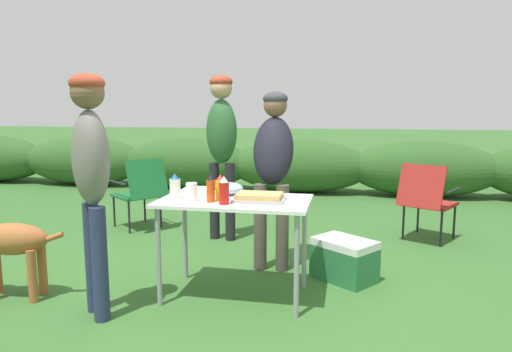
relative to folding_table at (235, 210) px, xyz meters
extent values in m
plane|color=#336028|center=(0.00, 0.00, -0.66)|extent=(60.00, 60.00, 0.00)
ellipsoid|color=#2D5623|center=(-4.00, 4.44, -0.22)|extent=(2.40, 0.90, 0.89)
ellipsoid|color=#2D5623|center=(-2.00, 4.44, -0.22)|extent=(2.40, 0.90, 0.89)
ellipsoid|color=#2D5623|center=(0.00, 4.44, -0.22)|extent=(2.40, 0.90, 0.89)
ellipsoid|color=#2D5623|center=(2.00, 4.44, -0.22)|extent=(2.40, 0.90, 0.89)
cube|color=white|center=(0.00, 0.00, 0.06)|extent=(1.10, 0.64, 0.02)
cylinder|color=gray|center=(-0.49, -0.27, -0.31)|extent=(0.04, 0.04, 0.71)
cylinder|color=gray|center=(0.49, -0.27, -0.31)|extent=(0.04, 0.04, 0.71)
cylinder|color=gray|center=(-0.49, 0.27, -0.31)|extent=(0.04, 0.04, 0.71)
cylinder|color=gray|center=(0.49, 0.27, -0.31)|extent=(0.04, 0.04, 0.71)
cube|color=#9E9EA3|center=(0.19, -0.02, 0.09)|extent=(0.36, 0.26, 0.02)
cube|color=tan|center=(0.19, -0.02, 0.11)|extent=(0.32, 0.22, 0.04)
cylinder|color=white|center=(-0.33, 0.14, 0.10)|extent=(0.24, 0.24, 0.04)
ellipsoid|color=#99B2CC|center=(-0.09, 0.18, 0.12)|extent=(0.21, 0.21, 0.09)
cylinder|color=white|center=(-0.28, -0.13, 0.14)|extent=(0.08, 0.08, 0.13)
cylinder|color=red|center=(-0.03, -0.18, 0.15)|extent=(0.07, 0.07, 0.15)
cone|color=white|center=(-0.03, -0.18, 0.25)|extent=(0.06, 0.06, 0.04)
cylinder|color=silver|center=(-0.43, -0.07, 0.15)|extent=(0.08, 0.08, 0.15)
cone|color=#194793|center=(-0.43, -0.07, 0.24)|extent=(0.07, 0.07, 0.04)
cylinder|color=#CC4214|center=(-0.14, -0.13, 0.16)|extent=(0.06, 0.06, 0.16)
cone|color=black|center=(-0.14, -0.13, 0.26)|extent=(0.05, 0.05, 0.04)
cylinder|color=yellow|center=(-0.09, -0.05, 0.15)|extent=(0.07, 0.07, 0.15)
cone|color=red|center=(-0.09, -0.05, 0.24)|extent=(0.06, 0.06, 0.04)
cylinder|color=#4C473D|center=(0.07, 0.61, -0.29)|extent=(0.11, 0.11, 0.76)
cylinder|color=#4C473D|center=(0.27, 0.62, -0.29)|extent=(0.11, 0.11, 0.76)
ellipsoid|color=black|center=(0.17, 0.73, 0.38)|extent=(0.36, 0.47, 0.66)
sphere|color=brown|center=(0.16, 0.84, 0.76)|extent=(0.21, 0.21, 0.21)
ellipsoid|color=#333338|center=(0.16, 0.84, 0.82)|extent=(0.22, 0.22, 0.13)
cylinder|color=#232D4C|center=(-0.77, -0.57, -0.28)|extent=(0.10, 0.10, 0.77)
cylinder|color=#232D4C|center=(-0.90, -0.44, -0.28)|extent=(0.10, 0.10, 0.77)
ellipsoid|color=slate|center=(-0.83, -0.51, 0.42)|extent=(0.40, 0.40, 0.62)
sphere|color=brown|center=(-0.83, -0.51, 0.84)|extent=(0.21, 0.21, 0.21)
ellipsoid|color=#993823|center=(-0.83, -0.51, 0.89)|extent=(0.22, 0.22, 0.13)
cylinder|color=black|center=(-0.59, 1.46, -0.25)|extent=(0.11, 0.11, 0.83)
cylinder|color=black|center=(-0.41, 1.43, -0.25)|extent=(0.11, 0.11, 0.83)
ellipsoid|color=#28562D|center=(-0.50, 1.44, 0.50)|extent=(0.37, 0.29, 0.67)
sphere|color=tan|center=(-0.50, 1.44, 0.95)|extent=(0.23, 0.23, 0.23)
ellipsoid|color=#993823|center=(-0.50, 1.44, 1.01)|extent=(0.24, 0.24, 0.14)
cylinder|color=#9E5B2D|center=(-1.41, -0.41, -0.47)|extent=(0.07, 0.07, 0.39)
cylinder|color=#9E5B2D|center=(-1.44, -0.26, -0.47)|extent=(0.07, 0.07, 0.39)
ellipsoid|color=#9E5B2D|center=(-1.60, -0.36, -0.21)|extent=(0.57, 0.33, 0.24)
cylinder|color=#9E5B2D|center=(-1.30, -0.31, -0.20)|extent=(0.17, 0.07, 0.09)
cube|color=maroon|center=(1.68, 1.89, -0.28)|extent=(0.63, 0.63, 0.03)
cube|color=maroon|center=(1.54, 1.65, -0.05)|extent=(0.48, 0.37, 0.44)
cylinder|color=black|center=(1.41, 1.82, -0.47)|extent=(0.02, 0.02, 0.38)
cylinder|color=black|center=(1.76, 1.62, -0.47)|extent=(0.02, 0.02, 0.38)
cylinder|color=black|center=(1.61, 2.17, -0.47)|extent=(0.02, 0.02, 0.38)
cylinder|color=black|center=(1.96, 1.97, -0.47)|extent=(0.02, 0.02, 0.38)
cylinder|color=black|center=(1.48, 2.01, -0.10)|extent=(0.23, 0.37, 0.02)
cylinder|color=black|center=(1.88, 1.78, -0.10)|extent=(0.23, 0.37, 0.02)
cube|color=#19602D|center=(-1.63, 1.74, -0.28)|extent=(0.65, 0.65, 0.03)
cube|color=#19602D|center=(-1.41, 1.57, -0.05)|extent=(0.41, 0.46, 0.44)
cylinder|color=black|center=(-1.60, 1.46, -0.47)|extent=(0.02, 0.02, 0.38)
cylinder|color=black|center=(-1.35, 1.77, -0.47)|extent=(0.02, 0.02, 0.38)
cylinder|color=black|center=(-1.91, 1.70, -0.47)|extent=(0.02, 0.02, 0.38)
cylinder|color=black|center=(-1.67, 2.02, -0.47)|extent=(0.02, 0.02, 0.38)
cylinder|color=black|center=(-1.77, 1.55, -0.10)|extent=(0.34, 0.27, 0.02)
cylinder|color=black|center=(-1.49, 1.92, -0.10)|extent=(0.34, 0.27, 0.02)
cube|color=#286B3D|center=(0.80, 0.50, -0.52)|extent=(0.58, 0.55, 0.28)
cube|color=silver|center=(0.80, 0.50, -0.35)|extent=(0.58, 0.55, 0.06)
camera|label=1|loc=(0.80, -3.18, 0.73)|focal=32.00mm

